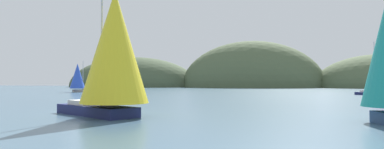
# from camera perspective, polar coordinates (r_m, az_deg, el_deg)

# --- Properties ---
(ground_plane) EXTENTS (360.00, 360.00, 0.00)m
(ground_plane) POSITION_cam_1_polar(r_m,az_deg,el_deg) (30.55, -18.63, -6.03)
(ground_plane) COLOR #426075
(headland_right) EXTENTS (56.10, 44.00, 29.12)m
(headland_right) POSITION_cam_1_polar(r_m,az_deg,el_deg) (166.48, 29.22, -1.98)
(headland_right) COLOR #4C5B3D
(headland_right) RESTS_ON ground_plane
(headland_center) EXTENTS (66.79, 44.00, 43.53)m
(headland_center) POSITION_cam_1_polar(r_m,az_deg,el_deg) (161.07, 9.96, -2.15)
(headland_center) COLOR #4C5B3D
(headland_center) RESTS_ON ground_plane
(headland_left) EXTENTS (68.45, 44.00, 30.47)m
(headland_left) POSITION_cam_1_polar(r_m,az_deg,el_deg) (175.82, -9.95, -2.08)
(headland_left) COLOR #425138
(headland_left) RESTS_ON ground_plane
(sailboat_pink_spinnaker) EXTENTS (9.32, 8.42, 10.78)m
(sailboat_pink_spinnaker) POSITION_cam_1_polar(r_m,az_deg,el_deg) (79.43, 29.07, 0.92)
(sailboat_pink_spinnaker) COLOR #191E4C
(sailboat_pink_spinnaker) RESTS_ON ground_plane
(sailboat_yellow_sail) EXTENTS (9.79, 7.86, 9.92)m
(sailboat_yellow_sail) POSITION_cam_1_polar(r_m,az_deg,el_deg) (25.29, -13.17, 3.73)
(sailboat_yellow_sail) COLOR #191E4C
(sailboat_yellow_sail) RESTS_ON ground_plane
(sailboat_blue_spinnaker) EXTENTS (7.36, 5.03, 7.80)m
(sailboat_blue_spinnaker) POSITION_cam_1_polar(r_m,az_deg,el_deg) (89.40, -18.64, -0.42)
(sailboat_blue_spinnaker) COLOR #B7B2A8
(sailboat_blue_spinnaker) RESTS_ON ground_plane
(channel_buoy) EXTENTS (1.10, 1.10, 2.64)m
(channel_buoy) POSITION_cam_1_polar(r_m,az_deg,el_deg) (40.36, -16.26, -4.34)
(channel_buoy) COLOR red
(channel_buoy) RESTS_ON ground_plane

